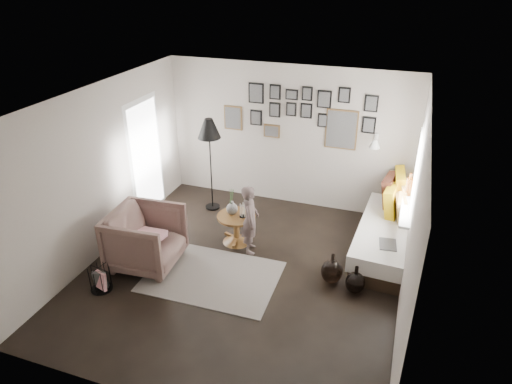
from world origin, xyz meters
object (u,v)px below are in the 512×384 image
(magazine_basket, at_px, (100,279))
(child, at_px, (250,219))
(daybed, at_px, (390,231))
(demijohn_large, at_px, (332,271))
(armchair, at_px, (146,239))
(demijohn_small, at_px, (355,282))
(vase, at_px, (232,207))
(pedestal_table, at_px, (237,230))
(floor_lamp, at_px, (209,132))

(magazine_basket, distance_m, child, 2.33)
(daybed, height_order, demijohn_large, daybed)
(armchair, bearing_deg, daybed, -68.93)
(magazine_basket, relative_size, child, 0.32)
(armchair, relative_size, magazine_basket, 2.75)
(demijohn_small, bearing_deg, vase, 162.05)
(armchair, bearing_deg, demijohn_small, -87.42)
(magazine_basket, height_order, child, child)
(demijohn_large, relative_size, child, 0.41)
(vase, xyz_separation_m, daybed, (2.45, 0.57, -0.29))
(child, bearing_deg, vase, 44.27)
(pedestal_table, distance_m, vase, 0.41)
(floor_lamp, xyz_separation_m, magazine_basket, (-0.51, -2.70, -1.31))
(armchair, xyz_separation_m, magazine_basket, (-0.31, -0.75, -0.27))
(floor_lamp, relative_size, magazine_basket, 4.82)
(armchair, distance_m, child, 1.59)
(demijohn_small, bearing_deg, pedestal_table, 161.90)
(pedestal_table, xyz_separation_m, demijohn_small, (2.02, -0.66, -0.07))
(child, bearing_deg, daybed, -89.24)
(pedestal_table, distance_m, daybed, 2.44)
(magazine_basket, distance_m, demijohn_small, 3.55)
(daybed, relative_size, child, 1.97)
(vase, distance_m, floor_lamp, 1.48)
(daybed, bearing_deg, floor_lamp, 176.87)
(magazine_basket, bearing_deg, demijohn_large, 22.06)
(daybed, distance_m, armchair, 3.78)
(vase, relative_size, armchair, 0.45)
(daybed, height_order, demijohn_small, daybed)
(armchair, relative_size, floor_lamp, 0.57)
(armchair, distance_m, demijohn_small, 3.10)
(daybed, xyz_separation_m, armchair, (-3.42, -1.60, 0.12))
(demijohn_small, relative_size, child, 0.37)
(pedestal_table, distance_m, demijohn_large, 1.75)
(armchair, xyz_separation_m, child, (1.35, 0.85, 0.12))
(pedestal_table, distance_m, armchair, 1.48)
(armchair, relative_size, demijohn_large, 2.13)
(armchair, xyz_separation_m, demijohn_large, (2.72, 0.47, -0.27))
(armchair, xyz_separation_m, demijohn_small, (3.07, 0.35, -0.29))
(floor_lamp, xyz_separation_m, demijohn_large, (2.52, -1.48, -1.31))
(pedestal_table, xyz_separation_m, vase, (-0.08, 0.02, 0.40))
(floor_lamp, bearing_deg, pedestal_table, -47.75)
(pedestal_table, relative_size, magazine_basket, 1.74)
(magazine_basket, relative_size, demijohn_small, 0.85)
(daybed, bearing_deg, child, -156.93)
(pedestal_table, relative_size, child, 0.55)
(pedestal_table, distance_m, child, 0.48)
(daybed, bearing_deg, pedestal_table, -163.01)
(pedestal_table, height_order, vase, vase)
(daybed, distance_m, demijohn_large, 1.34)
(magazine_basket, bearing_deg, daybed, 32.24)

